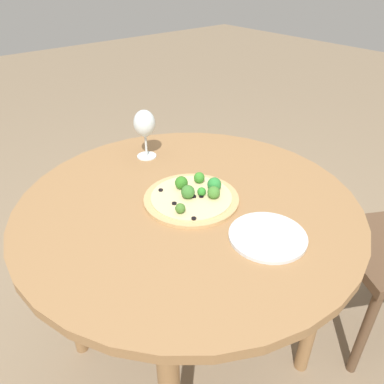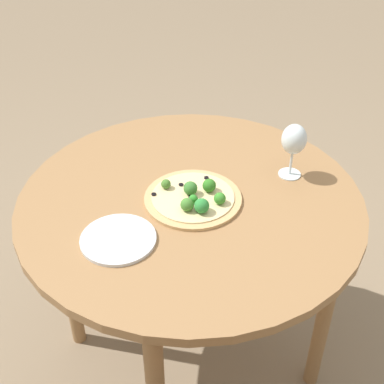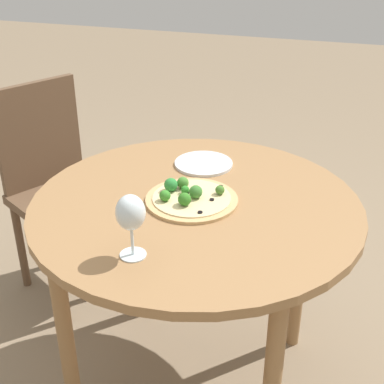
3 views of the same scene
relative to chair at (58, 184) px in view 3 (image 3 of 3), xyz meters
name	(u,v)px [view 3 (image 3 of 3)]	position (x,y,z in m)	size (l,w,h in m)	color
ground_plane	(195,381)	(0.75, -0.42, -0.51)	(12.00, 12.00, 0.00)	#847056
dining_table	(196,227)	(0.75, -0.42, 0.17)	(1.01, 1.01, 0.76)	olive
chair	(58,184)	(0.00, 0.00, 0.00)	(0.54, 0.54, 0.93)	brown
pizza	(190,197)	(0.73, -0.41, 0.27)	(0.28, 0.28, 0.06)	tan
wine_glass	(131,214)	(0.68, -0.74, 0.38)	(0.08, 0.08, 0.18)	silver
plate_near	(204,164)	(0.70, -0.15, 0.26)	(0.20, 0.20, 0.01)	silver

